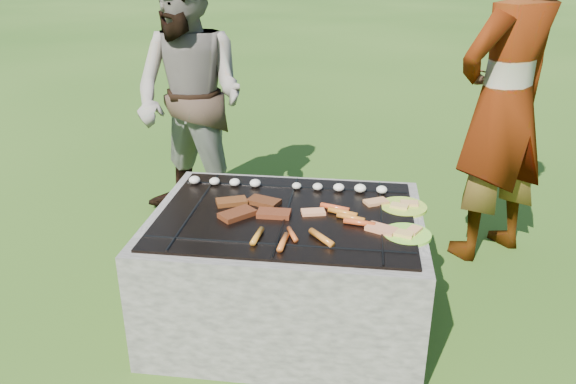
% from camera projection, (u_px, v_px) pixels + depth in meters
% --- Properties ---
extents(lawn, '(60.00, 60.00, 0.00)m').
position_uv_depth(lawn, '(287.00, 319.00, 2.93)').
color(lawn, '#254912').
rests_on(lawn, ground).
extents(fire_pit, '(1.30, 1.00, 0.62)m').
position_uv_depth(fire_pit, '(287.00, 272.00, 2.82)').
color(fire_pit, gray).
rests_on(fire_pit, ground).
extents(mushrooms, '(1.06, 0.06, 0.04)m').
position_uv_depth(mushrooms, '(286.00, 185.00, 2.97)').
color(mushrooms, beige).
rests_on(mushrooms, fire_pit).
extents(pork_slabs, '(0.39, 0.32, 0.02)m').
position_uv_depth(pork_slabs, '(252.00, 208.00, 2.72)').
color(pork_slabs, brown).
rests_on(pork_slabs, fire_pit).
extents(sausages, '(0.53, 0.49, 0.03)m').
position_uv_depth(sausages, '(320.00, 226.00, 2.54)').
color(sausages, orange).
rests_on(sausages, fire_pit).
extents(bread_on_grate, '(0.46, 0.42, 0.02)m').
position_uv_depth(bread_on_grate, '(361.00, 216.00, 2.64)').
color(bread_on_grate, '#DDB871').
rests_on(bread_on_grate, fire_pit).
extents(plate_far, '(0.29, 0.29, 0.03)m').
position_uv_depth(plate_far, '(403.00, 207.00, 2.77)').
color(plate_far, '#FCFF3C').
rests_on(plate_far, fire_pit).
extents(plate_near, '(0.26, 0.26, 0.03)m').
position_uv_depth(plate_near, '(407.00, 234.00, 2.50)').
color(plate_near, '#BDDE35').
rests_on(plate_near, fire_pit).
extents(cook, '(0.84, 0.79, 1.92)m').
position_uv_depth(cook, '(505.00, 103.00, 3.24)').
color(cook, gray).
rests_on(cook, ground).
extents(bystander, '(1.04, 0.94, 1.73)m').
position_uv_depth(bystander, '(190.00, 99.00, 3.72)').
color(bystander, gray).
rests_on(bystander, ground).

